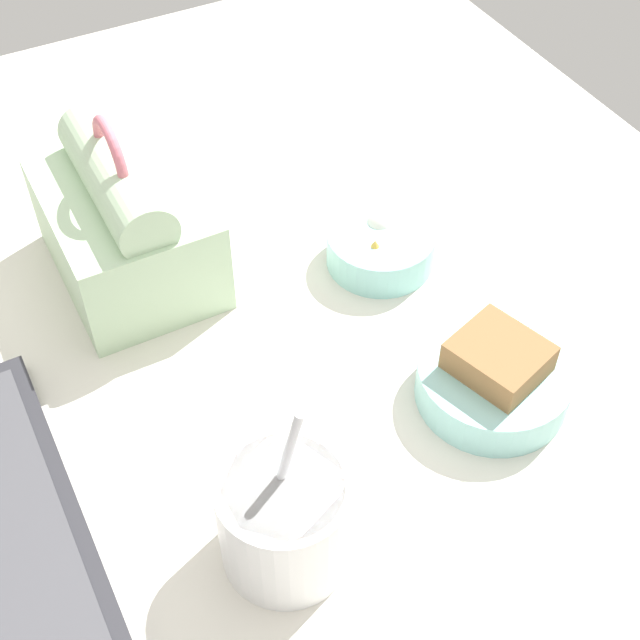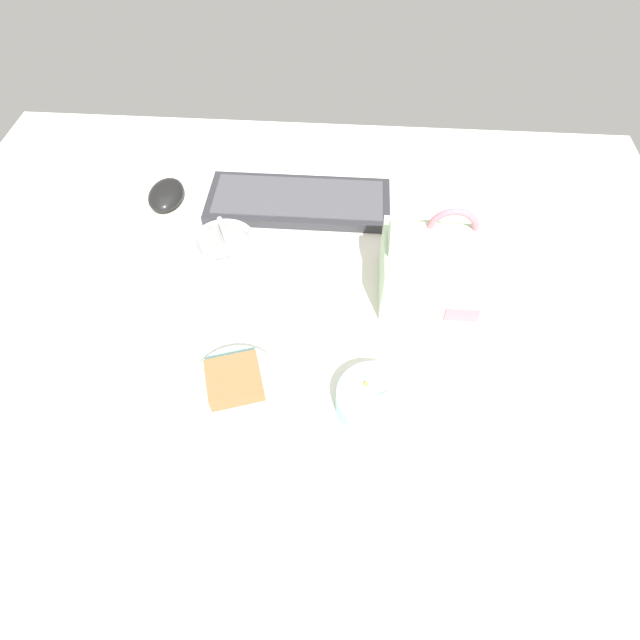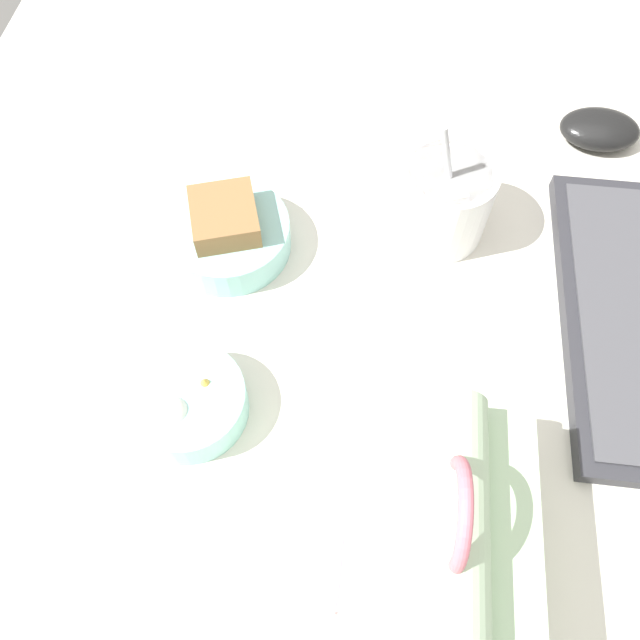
# 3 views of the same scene
# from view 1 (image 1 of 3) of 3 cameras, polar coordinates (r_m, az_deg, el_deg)

# --- Properties ---
(desk_surface) EXTENTS (1.40, 1.10, 0.02)m
(desk_surface) POSITION_cam_1_polar(r_m,az_deg,el_deg) (0.79, -1.74, -6.25)
(desk_surface) COLOR silver
(desk_surface) RESTS_ON ground
(lunch_bag) EXTENTS (0.19, 0.14, 0.18)m
(lunch_bag) POSITION_cam_1_polar(r_m,az_deg,el_deg) (0.88, -12.33, 6.09)
(lunch_bag) COLOR #B7D6AD
(lunch_bag) RESTS_ON desk_surface
(soup_cup) EXTENTS (0.10, 0.10, 0.16)m
(soup_cup) POSITION_cam_1_polar(r_m,az_deg,el_deg) (0.67, -2.25, -12.53)
(soup_cup) COLOR white
(soup_cup) RESTS_ON desk_surface
(bento_bowl_sandwich) EXTENTS (0.13, 0.13, 0.07)m
(bento_bowl_sandwich) POSITION_cam_1_polar(r_m,az_deg,el_deg) (0.79, 11.07, -3.64)
(bento_bowl_sandwich) COLOR #93D1CC
(bento_bowl_sandwich) RESTS_ON desk_surface
(bento_bowl_snacks) EXTENTS (0.11, 0.11, 0.05)m
(bento_bowl_snacks) POSITION_cam_1_polar(r_m,az_deg,el_deg) (0.90, 3.87, 4.72)
(bento_bowl_snacks) COLOR #93D1CC
(bento_bowl_snacks) RESTS_ON desk_surface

